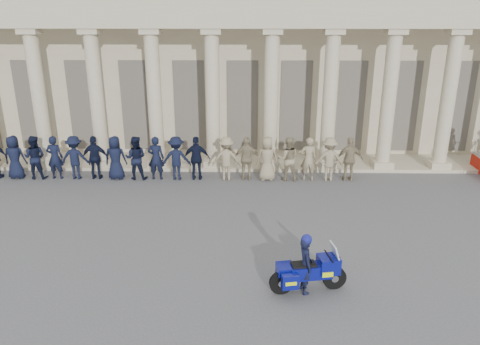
% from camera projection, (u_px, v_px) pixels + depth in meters
% --- Properties ---
extents(ground, '(90.00, 90.00, 0.00)m').
position_uv_depth(ground, '(237.00, 253.00, 14.34)').
color(ground, '#4B4B4E').
rests_on(ground, ground).
extents(building, '(40.00, 12.50, 9.00)m').
position_uv_depth(building, '(244.00, 56.00, 26.73)').
color(building, tan).
rests_on(building, ground).
extents(officer_rank, '(19.12, 0.73, 1.92)m').
position_uv_depth(officer_rank, '(141.00, 158.00, 20.26)').
color(officer_rank, black).
rests_on(officer_rank, ground).
extents(motorcycle, '(2.08, 0.99, 1.34)m').
position_uv_depth(motorcycle, '(309.00, 271.00, 12.25)').
color(motorcycle, black).
rests_on(motorcycle, ground).
extents(rider, '(0.48, 0.63, 1.67)m').
position_uv_depth(rider, '(305.00, 263.00, 12.15)').
color(rider, black).
rests_on(rider, ground).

